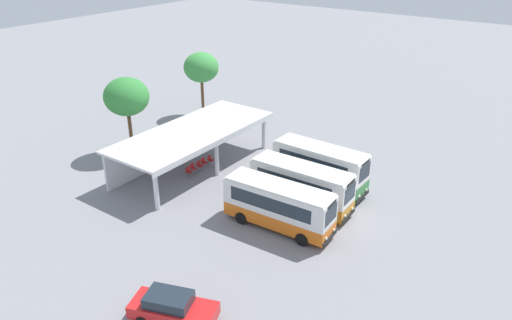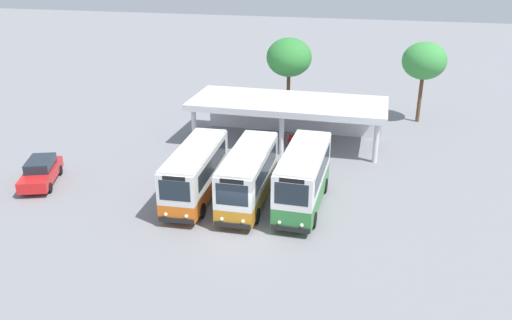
# 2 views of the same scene
# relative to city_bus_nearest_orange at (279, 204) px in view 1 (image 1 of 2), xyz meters

# --- Properties ---
(ground_plane) EXTENTS (180.00, 180.00, 0.00)m
(ground_plane) POSITION_rel_city_bus_nearest_orange_xyz_m (3.74, -3.43, -1.79)
(ground_plane) COLOR gray
(city_bus_nearest_orange) EXTENTS (2.50, 7.77, 3.24)m
(city_bus_nearest_orange) POSITION_rel_city_bus_nearest_orange_xyz_m (0.00, 0.00, 0.00)
(city_bus_nearest_orange) COLOR black
(city_bus_nearest_orange) RESTS_ON ground
(city_bus_second_in_row) EXTENTS (2.35, 7.65, 3.30)m
(city_bus_second_in_row) POSITION_rel_city_bus_nearest_orange_xyz_m (3.21, 0.16, 0.03)
(city_bus_second_in_row) COLOR black
(city_bus_second_in_row) RESTS_ON ground
(city_bus_middle_cream) EXTENTS (2.39, 7.50, 3.53)m
(city_bus_middle_cream) POSITION_rel_city_bus_nearest_orange_xyz_m (6.42, 0.42, 0.15)
(city_bus_middle_cream) COLOR black
(city_bus_middle_cream) RESTS_ON ground
(parked_car_flank) EXTENTS (3.19, 4.82, 1.62)m
(parked_car_flank) POSITION_rel_city_bus_nearest_orange_xyz_m (-10.44, -0.32, -0.96)
(parked_car_flank) COLOR black
(parked_car_flank) RESTS_ON ground
(terminal_canopy) EXTENTS (14.78, 6.01, 3.40)m
(terminal_canopy) POSITION_rel_city_bus_nearest_orange_xyz_m (3.60, 11.56, 0.89)
(terminal_canopy) COLOR silver
(terminal_canopy) RESTS_ON ground
(waiting_chair_end_by_column) EXTENTS (0.46, 0.46, 0.86)m
(waiting_chair_end_by_column) POSITION_rel_city_bus_nearest_orange_xyz_m (1.97, 10.08, -1.27)
(waiting_chair_end_by_column) COLOR slate
(waiting_chair_end_by_column) RESTS_ON ground
(waiting_chair_second_from_end) EXTENTS (0.46, 0.46, 0.86)m
(waiting_chair_second_from_end) POSITION_rel_city_bus_nearest_orange_xyz_m (2.65, 10.21, -1.27)
(waiting_chair_second_from_end) COLOR slate
(waiting_chair_second_from_end) RESTS_ON ground
(waiting_chair_middle_seat) EXTENTS (0.46, 0.46, 0.86)m
(waiting_chair_middle_seat) POSITION_rel_city_bus_nearest_orange_xyz_m (3.33, 10.10, -1.27)
(waiting_chair_middle_seat) COLOR slate
(waiting_chair_middle_seat) RESTS_ON ground
(waiting_chair_fourth_seat) EXTENTS (0.46, 0.46, 0.86)m
(waiting_chair_fourth_seat) POSITION_rel_city_bus_nearest_orange_xyz_m (4.01, 10.21, -1.27)
(waiting_chair_fourth_seat) COLOR slate
(waiting_chair_fourth_seat) RESTS_ON ground
(waiting_chair_fifth_seat) EXTENTS (0.46, 0.46, 0.86)m
(waiting_chair_fifth_seat) POSITION_rel_city_bus_nearest_orange_xyz_m (4.69, 10.09, -1.27)
(waiting_chair_fifth_seat) COLOR slate
(waiting_chair_fifth_seat) RESTS_ON ground
(roadside_tree_behind_canopy) EXTENTS (3.91, 3.91, 7.03)m
(roadside_tree_behind_canopy) POSITION_rel_city_bus_nearest_orange_xyz_m (2.45, 17.38, 3.55)
(roadside_tree_behind_canopy) COLOR brown
(roadside_tree_behind_canopy) RESTS_ON ground
(roadside_tree_east_of_canopy) EXTENTS (3.68, 3.68, 6.89)m
(roadside_tree_east_of_canopy) POSITION_rel_city_bus_nearest_orange_xyz_m (13.70, 18.77, 3.51)
(roadside_tree_east_of_canopy) COLOR brown
(roadside_tree_east_of_canopy) RESTS_ON ground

